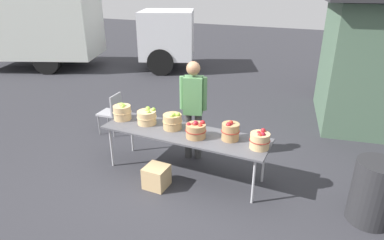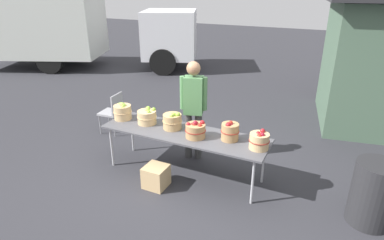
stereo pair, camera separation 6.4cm
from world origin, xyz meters
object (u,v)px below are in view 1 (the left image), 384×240
Objects in this scene: market_table at (184,135)px; vendor_adult at (193,103)px; apple_basket_green_0 at (122,112)px; trash_barrel at (374,192)px; apple_basket_red_2 at (260,140)px; produce_crate at (157,177)px; apple_basket_green_2 at (173,121)px; apple_basket_red_0 at (196,130)px; folding_chair at (112,110)px; apple_basket_red_1 at (230,131)px; box_truck at (67,27)px; apple_basket_green_1 at (147,117)px.

vendor_adult is (-0.10, 0.56, 0.32)m from market_table.
apple_basket_green_0 reaches higher than trash_barrel.
produce_crate is (-1.43, -0.50, -0.71)m from apple_basket_red_2.
apple_basket_green_2 is 0.49m from apple_basket_red_0.
vendor_adult reaches higher than apple_basket_red_0.
folding_chair is 2.28m from produce_crate.
market_table is at bearing 179.31° from apple_basket_red_2.
apple_basket_green_0 is 2.42m from apple_basket_red_2.
apple_basket_red_1 is 2.04m from trash_barrel.
box_truck reaches higher than apple_basket_red_1.
vendor_adult reaches higher than apple_basket_red_2.
apple_basket_green_1 is at bearing 1.64° from apple_basket_green_0.
apple_basket_red_2 is 0.34× the size of trash_barrel.
apple_basket_green_0 is 1.95m from apple_basket_red_1.
vendor_adult reaches higher than market_table.
market_table is 0.34× the size of box_truck.
apple_basket_green_0 is at bearing 175.18° from apple_basket_red_0.
trash_barrel is at bearing -1.05° from apple_basket_green_1.
folding_chair is (4.99, -4.06, -0.98)m from box_truck.
trash_barrel is (2.83, -0.56, -0.60)m from vendor_adult.
apple_basket_green_2 is 0.04× the size of box_truck.
market_table is at bearing 66.37° from produce_crate.
trash_barrel is (2.73, -0.00, -0.28)m from market_table.
folding_chair is at bearing -61.82° from box_truck.
apple_basket_green_2 reaches higher than produce_crate.
apple_basket_red_0 is at bearing 101.67° from vendor_adult.
apple_basket_red_2 reaches higher than produce_crate.
apple_basket_green_0 is 0.18× the size of vendor_adult.
box_truck is at bearing 153.56° from trash_barrel.
apple_basket_green_2 is 0.37× the size of trash_barrel.
apple_basket_green_2 reaches higher than apple_basket_red_0.
apple_basket_red_2 is at bearing -179.49° from trash_barrel.
trash_barrel is (2.49, 0.07, -0.43)m from apple_basket_red_0.
apple_basket_red_1 is at bearing 177.98° from trash_barrel.
apple_basket_red_1 is (1.46, 0.01, 0.02)m from apple_basket_green_1.
apple_basket_green_2 is at bearing 178.85° from trash_barrel.
vendor_adult reaches higher than apple_basket_green_2.
folding_chair is at bearing 150.87° from apple_basket_green_1.
folding_chair is at bearing 138.09° from apple_basket_green_0.
trash_barrel is at bearing 152.48° from vendor_adult.
apple_basket_red_2 reaches higher than market_table.
apple_basket_green_1 is at bearing -59.92° from box_truck.
folding_chair is (-0.84, 0.76, -0.38)m from apple_basket_green_0.
apple_basket_red_1 reaches higher than apple_basket_red_2.
trash_barrel is at bearing -1.15° from apple_basket_green_2.
market_table is 8.60m from box_truck.
apple_basket_red_1 reaches higher than folding_chair.
market_table is 3.14× the size of folding_chair.
apple_basket_red_0 is 8.82m from box_truck.
box_truck is (-6.33, 4.80, 0.62)m from apple_basket_green_1.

